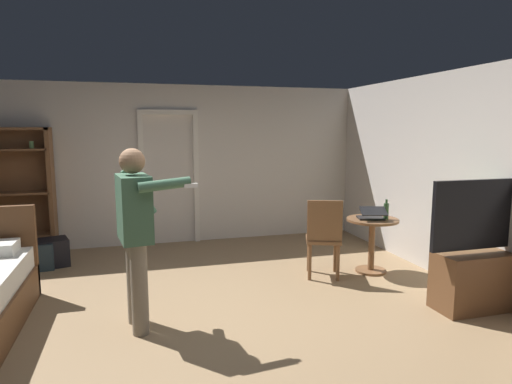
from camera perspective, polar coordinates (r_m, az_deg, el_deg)
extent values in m
plane|color=#997A56|center=(4.42, -8.75, -16.39)|extent=(7.04, 7.04, 0.00)
cube|color=silver|center=(7.13, -12.08, 3.46)|extent=(6.64, 0.12, 2.52)
cube|color=silver|center=(5.49, 26.98, 1.35)|extent=(0.12, 6.32, 2.52)
cube|color=white|center=(7.06, -14.67, 1.40)|extent=(0.08, 0.08, 2.05)
cube|color=white|center=(7.13, -7.83, 1.65)|extent=(0.08, 0.08, 2.05)
cube|color=white|center=(7.04, -11.48, 10.17)|extent=(0.93, 0.08, 0.08)
cube|color=brown|center=(6.99, -25.11, 0.02)|extent=(0.06, 0.32, 1.86)
cube|color=brown|center=(7.01, -28.91, 7.26)|extent=(0.88, 0.32, 0.04)
cube|color=brown|center=(7.21, -28.14, 0.06)|extent=(0.88, 0.02, 1.86)
cube|color=brown|center=(7.18, -28.05, -5.01)|extent=(0.82, 0.32, 0.03)
cube|color=brown|center=(7.07, -28.40, -0.11)|extent=(0.82, 0.32, 0.03)
cube|color=brown|center=(7.02, -28.74, 4.90)|extent=(0.82, 0.32, 0.03)
cylinder|color=#89C778|center=(6.97, -27.27, 5.51)|extent=(0.06, 0.06, 0.10)
cube|color=brown|center=(5.10, 26.99, -10.25)|extent=(0.90, 0.40, 0.59)
cube|color=black|center=(4.92, 27.68, -2.57)|extent=(1.21, 0.05, 0.70)
cube|color=#43965E|center=(4.94, 27.44, -2.51)|extent=(1.15, 0.01, 0.64)
cylinder|color=brown|center=(5.85, 14.86, -6.89)|extent=(0.08, 0.08, 0.67)
cylinder|color=brown|center=(5.94, 14.74, -9.88)|extent=(0.39, 0.39, 0.03)
cylinder|color=brown|center=(5.77, 14.99, -3.54)|extent=(0.65, 0.65, 0.03)
cube|color=black|center=(5.75, 14.74, -3.29)|extent=(0.37, 0.30, 0.02)
cube|color=black|center=(5.61, 15.09, -2.42)|extent=(0.36, 0.27, 0.09)
cube|color=navy|center=(5.62, 15.08, -2.41)|extent=(0.32, 0.23, 0.07)
cylinder|color=#345731|center=(5.75, 16.64, -2.44)|extent=(0.06, 0.06, 0.20)
cylinder|color=#345731|center=(5.73, 16.69, -1.18)|extent=(0.03, 0.03, 0.05)
cylinder|color=brown|center=(5.77, 10.30, -8.08)|extent=(0.04, 0.04, 0.45)
cylinder|color=brown|center=(5.75, 6.90, -8.08)|extent=(0.04, 0.04, 0.45)
cylinder|color=brown|center=(5.45, 10.65, -9.09)|extent=(0.04, 0.04, 0.45)
cylinder|color=brown|center=(5.42, 7.03, -9.09)|extent=(0.04, 0.04, 0.45)
cube|color=brown|center=(5.53, 8.78, -6.14)|extent=(0.54, 0.54, 0.04)
cube|color=brown|center=(5.30, 8.97, -3.77)|extent=(0.41, 0.18, 0.50)
cylinder|color=gray|center=(4.37, -15.55, -11.01)|extent=(0.15, 0.15, 0.84)
cylinder|color=gray|center=(4.12, -14.97, -12.18)|extent=(0.15, 0.15, 0.84)
cube|color=#3F664C|center=(4.06, -15.65, -2.03)|extent=(0.33, 0.51, 0.59)
sphere|color=#936B4C|center=(4.01, -15.89, 3.91)|extent=(0.23, 0.23, 0.23)
cylinder|color=#3F664C|center=(4.31, -15.05, 0.03)|extent=(0.34, 0.14, 0.48)
cylinder|color=#3F664C|center=(3.81, -11.87, 0.95)|extent=(0.46, 0.15, 0.12)
cube|color=white|center=(3.84, -8.53, 0.85)|extent=(0.12, 0.05, 0.04)
cube|color=black|center=(6.53, -25.57, -7.22)|extent=(0.59, 0.49, 0.37)
cube|color=#1E2D38|center=(6.48, -26.99, -7.51)|extent=(0.51, 0.35, 0.35)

